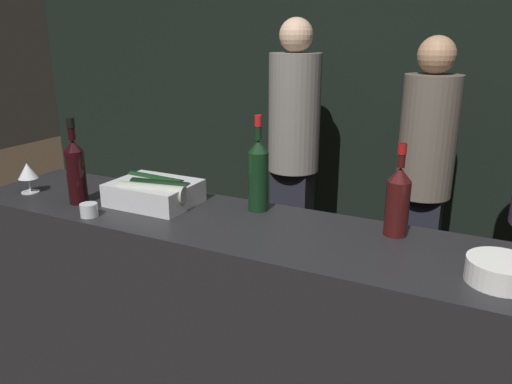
{
  "coord_description": "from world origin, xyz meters",
  "views": [
    {
      "loc": [
        0.76,
        -1.24,
        1.69
      ],
      "look_at": [
        0.0,
        0.28,
        1.14
      ],
      "focal_mm": 35.0,
      "sensor_mm": 36.0,
      "label": 1
    }
  ],
  "objects_px": {
    "candle_votive": "(89,210)",
    "ice_bin_with_bottles": "(155,191)",
    "bowl_white": "(501,270)",
    "wine_glass": "(28,172)",
    "red_wine_bottle_burgundy": "(258,173)",
    "red_wine_bottle_black_foil": "(76,169)",
    "person_in_hoodie": "(425,166)",
    "red_wine_bottle_tall": "(398,199)",
    "person_grey_polo": "(294,143)"
  },
  "relations": [
    {
      "from": "bowl_white",
      "to": "red_wine_bottle_burgundy",
      "type": "xyz_separation_m",
      "value": [
        -0.87,
        0.23,
        0.11
      ]
    },
    {
      "from": "red_wine_bottle_tall",
      "to": "red_wine_bottle_burgundy",
      "type": "distance_m",
      "value": 0.53
    },
    {
      "from": "wine_glass",
      "to": "red_wine_bottle_burgundy",
      "type": "relative_size",
      "value": 0.35
    },
    {
      "from": "wine_glass",
      "to": "red_wine_bottle_burgundy",
      "type": "xyz_separation_m",
      "value": [
        0.99,
        0.24,
        0.06
      ]
    },
    {
      "from": "red_wine_bottle_tall",
      "to": "red_wine_bottle_black_foil",
      "type": "bearing_deg",
      "value": -169.09
    },
    {
      "from": "red_wine_bottle_burgundy",
      "to": "person_in_hoodie",
      "type": "distance_m",
      "value": 1.42
    },
    {
      "from": "red_wine_bottle_black_foil",
      "to": "bowl_white",
      "type": "bearing_deg",
      "value": 0.64
    },
    {
      "from": "red_wine_bottle_black_foil",
      "to": "person_in_hoodie",
      "type": "distance_m",
      "value": 1.96
    },
    {
      "from": "red_wine_bottle_burgundy",
      "to": "person_grey_polo",
      "type": "relative_size",
      "value": 0.21
    },
    {
      "from": "wine_glass",
      "to": "red_wine_bottle_black_foil",
      "type": "height_order",
      "value": "red_wine_bottle_black_foil"
    },
    {
      "from": "ice_bin_with_bottles",
      "to": "bowl_white",
      "type": "relative_size",
      "value": 1.86
    },
    {
      "from": "candle_votive",
      "to": "red_wine_bottle_burgundy",
      "type": "xyz_separation_m",
      "value": [
        0.54,
        0.35,
        0.12
      ]
    },
    {
      "from": "red_wine_bottle_tall",
      "to": "red_wine_bottle_burgundy",
      "type": "bearing_deg",
      "value": 178.36
    },
    {
      "from": "ice_bin_with_bottles",
      "to": "candle_votive",
      "type": "distance_m",
      "value": 0.27
    },
    {
      "from": "candle_votive",
      "to": "bowl_white",
      "type": "bearing_deg",
      "value": 4.76
    },
    {
      "from": "candle_votive",
      "to": "ice_bin_with_bottles",
      "type": "bearing_deg",
      "value": 59.71
    },
    {
      "from": "wine_glass",
      "to": "candle_votive",
      "type": "height_order",
      "value": "wine_glass"
    },
    {
      "from": "bowl_white",
      "to": "person_in_hoodie",
      "type": "distance_m",
      "value": 1.62
    },
    {
      "from": "red_wine_bottle_black_foil",
      "to": "red_wine_bottle_burgundy",
      "type": "bearing_deg",
      "value": 19.96
    },
    {
      "from": "candle_votive",
      "to": "person_in_hoodie",
      "type": "bearing_deg",
      "value": 59.71
    },
    {
      "from": "person_grey_polo",
      "to": "person_in_hoodie",
      "type": "bearing_deg",
      "value": -137.42
    },
    {
      "from": "red_wine_bottle_black_foil",
      "to": "person_in_hoodie",
      "type": "relative_size",
      "value": 0.21
    },
    {
      "from": "wine_glass",
      "to": "red_wine_bottle_black_foil",
      "type": "bearing_deg",
      "value": -1.67
    },
    {
      "from": "ice_bin_with_bottles",
      "to": "red_wine_bottle_black_foil",
      "type": "relative_size",
      "value": 0.99
    },
    {
      "from": "red_wine_bottle_black_foil",
      "to": "person_grey_polo",
      "type": "relative_size",
      "value": 0.2
    },
    {
      "from": "candle_votive",
      "to": "red_wine_bottle_black_foil",
      "type": "relative_size",
      "value": 0.19
    },
    {
      "from": "candle_votive",
      "to": "red_wine_bottle_black_foil",
      "type": "height_order",
      "value": "red_wine_bottle_black_foil"
    },
    {
      "from": "person_in_hoodie",
      "to": "ice_bin_with_bottles",
      "type": "bearing_deg",
      "value": 65.81
    },
    {
      "from": "candle_votive",
      "to": "red_wine_bottle_black_foil",
      "type": "xyz_separation_m",
      "value": [
        -0.15,
        0.1,
        0.12
      ]
    },
    {
      "from": "bowl_white",
      "to": "person_grey_polo",
      "type": "xyz_separation_m",
      "value": [
        -1.25,
        1.54,
        -0.06
      ]
    },
    {
      "from": "person_in_hoodie",
      "to": "person_grey_polo",
      "type": "bearing_deg",
      "value": 7.27
    },
    {
      "from": "ice_bin_with_bottles",
      "to": "red_wine_bottle_black_foil",
      "type": "xyz_separation_m",
      "value": [
        -0.29,
        -0.13,
        0.09
      ]
    },
    {
      "from": "wine_glass",
      "to": "person_in_hoodie",
      "type": "height_order",
      "value": "person_in_hoodie"
    },
    {
      "from": "ice_bin_with_bottles",
      "to": "wine_glass",
      "type": "height_order",
      "value": "wine_glass"
    },
    {
      "from": "candle_votive",
      "to": "red_wine_bottle_black_foil",
      "type": "bearing_deg",
      "value": 146.77
    },
    {
      "from": "wine_glass",
      "to": "person_grey_polo",
      "type": "relative_size",
      "value": 0.07
    },
    {
      "from": "wine_glass",
      "to": "red_wine_bottle_tall",
      "type": "xyz_separation_m",
      "value": [
        1.52,
        0.23,
        0.04
      ]
    },
    {
      "from": "bowl_white",
      "to": "red_wine_bottle_tall",
      "type": "relative_size",
      "value": 0.58
    },
    {
      "from": "red_wine_bottle_tall",
      "to": "wine_glass",
      "type": "bearing_deg",
      "value": -171.49
    },
    {
      "from": "ice_bin_with_bottles",
      "to": "red_wine_bottle_burgundy",
      "type": "relative_size",
      "value": 0.93
    },
    {
      "from": "red_wine_bottle_tall",
      "to": "red_wine_bottle_black_foil",
      "type": "height_order",
      "value": "red_wine_bottle_black_foil"
    },
    {
      "from": "red_wine_bottle_tall",
      "to": "red_wine_bottle_burgundy",
      "type": "height_order",
      "value": "red_wine_bottle_burgundy"
    },
    {
      "from": "candle_votive",
      "to": "red_wine_bottle_burgundy",
      "type": "relative_size",
      "value": 0.18
    },
    {
      "from": "ice_bin_with_bottles",
      "to": "person_in_hoodie",
      "type": "xyz_separation_m",
      "value": [
        0.85,
        1.45,
        -0.13
      ]
    },
    {
      "from": "bowl_white",
      "to": "person_in_hoodie",
      "type": "xyz_separation_m",
      "value": [
        -0.43,
        1.56,
        -0.12
      ]
    },
    {
      "from": "ice_bin_with_bottles",
      "to": "wine_glass",
      "type": "bearing_deg",
      "value": -168.22
    },
    {
      "from": "candle_votive",
      "to": "person_grey_polo",
      "type": "relative_size",
      "value": 0.04
    },
    {
      "from": "bowl_white",
      "to": "person_in_hoodie",
      "type": "relative_size",
      "value": 0.11
    },
    {
      "from": "red_wine_bottle_burgundy",
      "to": "person_in_hoodie",
      "type": "relative_size",
      "value": 0.22
    },
    {
      "from": "bowl_white",
      "to": "ice_bin_with_bottles",
      "type": "bearing_deg",
      "value": 174.95
    }
  ]
}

